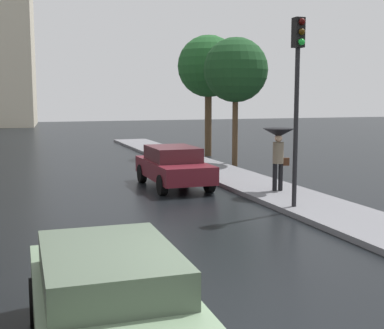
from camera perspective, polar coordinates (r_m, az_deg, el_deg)
car_maroon_near_kerb at (r=17.70m, az=-2.03°, el=-0.14°), size 1.78×3.98×1.36m
car_green_mid_road at (r=6.19m, az=-8.65°, el=-14.78°), size 1.84×4.23×1.31m
pedestrian_with_umbrella_near at (r=16.31m, az=9.34°, el=2.51°), size 0.98×0.98×1.92m
traffic_light at (r=13.94m, az=11.34°, el=9.08°), size 0.26×0.39×4.87m
street_tree_near at (r=23.05m, az=4.74°, el=10.11°), size 2.78×2.78×5.55m
street_tree_mid at (r=26.93m, az=1.79°, el=10.50°), size 3.10×3.10×6.08m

